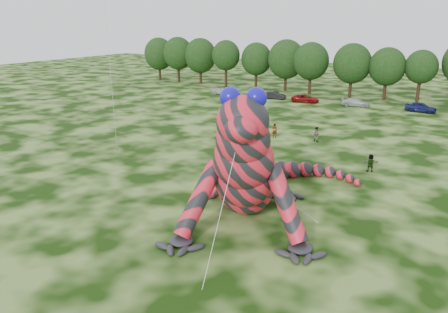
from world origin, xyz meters
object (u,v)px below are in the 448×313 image
Objects in this scene: car_2 at (305,99)px; spectator_0 at (275,131)px; inflatable_gecko at (248,145)px; tree_1 at (178,60)px; car_1 at (274,95)px; tree_0 at (159,59)px; tree_4 at (256,65)px; tree_7 at (352,71)px; tree_6 at (311,68)px; tree_3 at (226,64)px; tree_2 at (200,61)px; spectator_1 at (316,134)px; tree_8 at (386,74)px; spectator_4 at (236,112)px; car_0 at (222,91)px; car_3 at (356,102)px; tree_5 at (286,65)px; car_4 at (421,107)px; tree_9 at (420,76)px; spectator_5 at (370,163)px.

car_2 is 24.43m from spectator_0.
tree_1 reaches higher than inflatable_gecko.
tree_0 is at bearing 70.09° from car_1.
car_1 is 26.62m from spectator_0.
tree_4 is 0.96× the size of tree_7.
tree_3 is at bearing 178.79° from tree_6.
inflatable_gecko is 53.64m from tree_6.
spectator_1 is (37.31, -33.69, -3.96)m from tree_2.
tree_2 is 24.53m from car_1.
tree_6 is 1.06× the size of tree_8.
tree_3 is 5.86× the size of spectator_4.
car_3 is (24.53, 0.63, -0.00)m from car_0.
tree_8 is at bearing -4.39° from tree_5.
tree_1 is 12.68m from tree_3.
tree_0 is at bearing 169.21° from tree_1.
car_0 is (11.44, -10.59, -4.17)m from tree_2.
car_2 is at bearing 97.34° from car_4.
spectator_4 reaches higher than car_2.
car_4 is at bearing -120.23° from spectator_0.
tree_0 is at bearing 178.80° from tree_4.
car_0 is 0.95× the size of car_1.
tree_8 is 1.93× the size of car_2.
tree_5 reaches higher than tree_9.
inflatable_gecko is 1.96× the size of tree_1.
car_1 is 2.34× the size of spectator_1.
tree_1 is at bearing -60.45° from spectator_5.
tree_1 is 30.83m from tree_6.
tree_1 is 6.09× the size of spectator_4.
tree_4 is 5.48× the size of spectator_5.
tree_0 reaches higher than tree_3.
spectator_0 reaches higher than spectator_5.
spectator_0 is at bearing 156.87° from car_4.
tree_7 is (38.27, -1.25, -0.17)m from tree_1.
tree_4 is 33.87m from car_4.
tree_7 is 2.49× the size of car_0.
inflatable_gecko is at bearing -50.37° from tree_1.
tree_6 is at bearing 13.14° from car_2.
tree_8 is at bearing -103.28° from spectator_0.
tree_4 is 2.38× the size of car_0.
tree_4 is at bearing 92.49° from inflatable_gecko.
tree_8 is at bearing -66.18° from car_0.
tree_3 is 31.50m from tree_8.
tree_5 is at bearing -1.46° from tree_0.
car_3 is 23.77m from spectator_1.
car_0 is at bearing -148.74° from tree_6.
spectator_5 is (56.50, -41.79, -3.93)m from tree_0.
tree_0 is at bearing 72.24° from car_2.
tree_7 is 5.88× the size of spectator_4.
tree_1 is 51.90m from car_4.
tree_8 reaches higher than tree_9.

